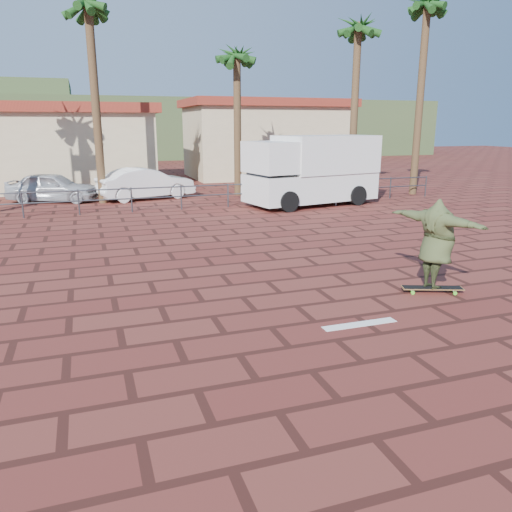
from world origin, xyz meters
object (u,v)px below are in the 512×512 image
at_px(longboard, 432,288).
at_px(car_white, 146,183).
at_px(skateboarder, 437,244).
at_px(car_silver, 52,187).
at_px(campervan, 312,169).

xyz_separation_m(longboard, car_white, (-4.01, 15.74, 0.63)).
relative_size(longboard, car_white, 0.28).
xyz_separation_m(skateboarder, car_silver, (-8.14, 16.18, -0.38)).
xyz_separation_m(campervan, car_silver, (-10.79, 4.49, -0.88)).
height_order(longboard, car_white, car_white).
height_order(longboard, skateboarder, skateboarder).
bearing_deg(skateboarder, longboard, 76.65).
height_order(skateboarder, car_silver, skateboarder).
distance_m(longboard, car_silver, 18.12).
bearing_deg(car_white, campervan, -136.38).
height_order(longboard, car_silver, car_silver).
xyz_separation_m(campervan, car_white, (-6.67, 4.05, -0.82)).
xyz_separation_m(longboard, car_silver, (-8.14, 16.18, 0.57)).
xyz_separation_m(longboard, skateboarder, (0.00, 0.00, 0.95)).
height_order(longboard, campervan, campervan).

